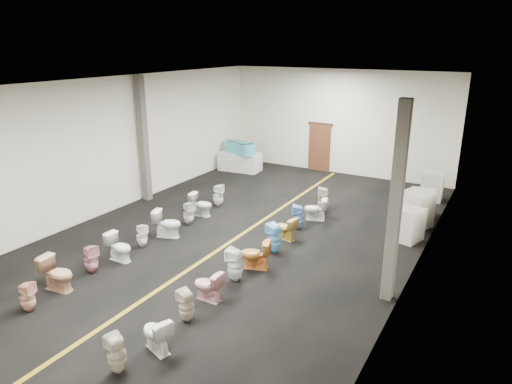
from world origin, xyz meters
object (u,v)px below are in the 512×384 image
at_px(toilet_right_9, 316,209).
at_px(toilet_right_7, 286,228).
at_px(appliance_crate_a, 407,224).
at_px(bathtub, 240,147).
at_px(appliance_crate_c, 422,203).
at_px(toilet_right_1, 156,334).
at_px(display_table, 240,162).
at_px(toilet_right_4, 235,265).
at_px(toilet_left_3, 91,259).
at_px(toilet_right_10, 324,199).
at_px(toilet_right_0, 117,354).
at_px(toilet_right_3, 208,286).
at_px(appliance_crate_d, 432,186).
at_px(toilet_left_6, 167,224).
at_px(toilet_left_1, 27,297).
at_px(toilet_left_4, 119,247).
at_px(toilet_left_2, 57,274).
at_px(toilet_left_8, 201,205).
at_px(toilet_left_5, 142,235).
at_px(appliance_crate_b, 416,209).
at_px(toilet_right_2, 186,306).
at_px(toilet_right_5, 256,254).
at_px(toilet_right_8, 298,217).
at_px(toilet_left_9, 218,195).
at_px(toilet_right_6, 274,238).
at_px(toilet_left_7, 189,213).

bearing_deg(toilet_right_9, toilet_right_7, -22.70).
bearing_deg(appliance_crate_a, bathtub, 153.65).
relative_size(appliance_crate_c, toilet_right_1, 1.23).
bearing_deg(display_table, toilet_right_4, -58.98).
height_order(display_table, toilet_left_3, display_table).
bearing_deg(display_table, toilet_right_10, -30.14).
bearing_deg(toilet_right_0, toilet_right_3, -163.72).
distance_m(toilet_right_9, toilet_right_10, 0.93).
relative_size(appliance_crate_d, toilet_left_6, 1.27).
bearing_deg(toilet_left_1, toilet_left_4, -13.30).
height_order(appliance_crate_a, toilet_right_1, appliance_crate_a).
height_order(display_table, toilet_left_1, display_table).
relative_size(toilet_left_2, toilet_right_0, 1.12).
height_order(toilet_left_8, toilet_right_3, toilet_left_8).
bearing_deg(toilet_left_5, appliance_crate_b, -25.04).
bearing_deg(toilet_right_2, toilet_left_8, -129.48).
relative_size(toilet_right_5, toilet_right_10, 0.91).
height_order(toilet_right_1, toilet_right_2, toilet_right_1).
distance_m(display_table, appliance_crate_c, 8.49).
bearing_deg(toilet_left_4, toilet_right_2, -112.17).
height_order(toilet_right_5, toilet_right_8, toilet_right_8).
xyz_separation_m(toilet_left_9, toilet_right_6, (3.48, -2.36, 0.03)).
distance_m(bathtub, toilet_right_3, 11.04).
relative_size(appliance_crate_b, toilet_right_9, 1.51).
bearing_deg(toilet_left_8, toilet_right_8, -88.36).
xyz_separation_m(toilet_right_0, toilet_right_4, (0.05, 3.79, 0.05)).
xyz_separation_m(toilet_left_7, toilet_right_2, (3.26, -4.28, -0.02)).
bearing_deg(toilet_left_5, toilet_left_3, -156.27).
bearing_deg(toilet_right_3, toilet_left_5, -111.41).
height_order(appliance_crate_c, toilet_left_8, appliance_crate_c).
relative_size(toilet_left_6, toilet_right_7, 1.19).
xyz_separation_m(toilet_left_2, toilet_right_5, (3.48, 3.22, -0.03)).
relative_size(toilet_left_6, toilet_left_7, 1.09).
bearing_deg(toilet_left_9, toilet_right_8, -112.74).
bearing_deg(appliance_crate_a, toilet_right_10, 160.90).
xyz_separation_m(toilet_left_9, toilet_right_8, (3.33, -0.48, -0.01)).
xyz_separation_m(appliance_crate_c, toilet_right_3, (-3.12, -7.87, -0.08)).
height_order(appliance_crate_b, toilet_left_6, appliance_crate_b).
xyz_separation_m(toilet_left_2, toilet_right_9, (3.51, 7.12, -0.04)).
distance_m(toilet_left_7, toilet_right_3, 4.64).
distance_m(appliance_crate_a, appliance_crate_c, 2.25).
bearing_deg(toilet_right_7, appliance_crate_c, 155.17).
xyz_separation_m(toilet_left_2, toilet_right_0, (3.32, -1.36, -0.05)).
relative_size(toilet_left_8, toilet_right_8, 0.98).
xyz_separation_m(appliance_crate_b, toilet_right_4, (-3.07, -5.76, -0.15)).
height_order(toilet_left_9, toilet_right_9, toilet_left_9).
xyz_separation_m(appliance_crate_d, toilet_left_3, (-6.42, -10.16, -0.15)).
bearing_deg(toilet_left_8, toilet_right_7, -103.68).
bearing_deg(toilet_right_10, display_table, -144.79).
relative_size(toilet_left_8, toilet_right_0, 1.05).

